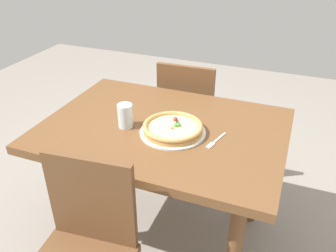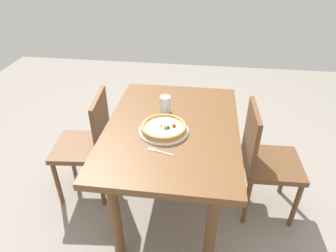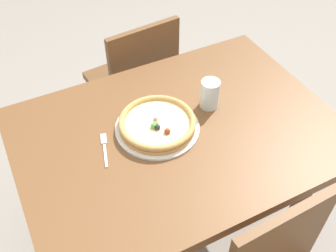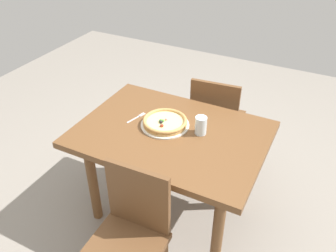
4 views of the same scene
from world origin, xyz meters
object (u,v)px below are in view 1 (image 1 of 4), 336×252
(pizza, at_px, (173,128))
(drinking_glass, at_px, (125,116))
(chair_near, at_px, (189,114))
(plate, at_px, (173,132))
(dining_table, at_px, (164,143))
(fork, at_px, (215,141))

(pizza, relative_size, drinking_glass, 2.43)
(chair_near, xyz_separation_m, plate, (-0.14, 0.70, 0.27))
(pizza, distance_m, drinking_glass, 0.25)
(dining_table, height_order, drinking_glass, drinking_glass)
(dining_table, relative_size, drinking_glass, 10.03)
(fork, distance_m, drinking_glass, 0.47)
(plate, xyz_separation_m, pizza, (-0.00, -0.00, 0.03))
(chair_near, height_order, plate, chair_near)
(chair_near, bearing_deg, fork, -65.19)
(chair_near, xyz_separation_m, fork, (-0.35, 0.70, 0.27))
(chair_near, xyz_separation_m, pizza, (-0.14, 0.70, 0.30))
(pizza, bearing_deg, drinking_glass, 5.87)
(chair_near, relative_size, fork, 5.37)
(plate, height_order, pizza, pizza)
(drinking_glass, bearing_deg, dining_table, -158.11)
(fork, bearing_deg, pizza, -74.77)
(chair_near, bearing_deg, dining_table, -85.81)
(pizza, bearing_deg, plate, 74.56)
(dining_table, xyz_separation_m, pizza, (-0.07, 0.05, 0.14))
(chair_near, xyz_separation_m, drinking_glass, (0.11, 0.73, 0.33))
(chair_near, relative_size, pizza, 2.95)
(dining_table, relative_size, pizza, 4.13)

